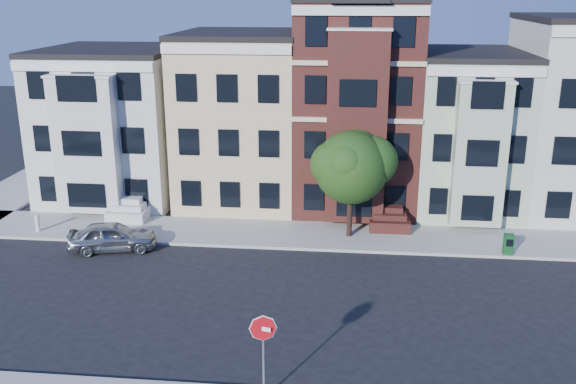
# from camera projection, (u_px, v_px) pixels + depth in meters

# --- Properties ---
(ground) EXTENTS (120.00, 120.00, 0.00)m
(ground) POSITION_uv_depth(u_px,v_px,m) (352.00, 309.00, 26.58)
(ground) COLOR black
(far_sidewalk) EXTENTS (60.00, 4.00, 0.15)m
(far_sidewalk) POSITION_uv_depth(u_px,v_px,m) (353.00, 237.00, 34.15)
(far_sidewalk) COLOR #9E9B93
(far_sidewalk) RESTS_ON ground
(house_white) EXTENTS (8.00, 9.00, 9.00)m
(house_white) POSITION_uv_depth(u_px,v_px,m) (117.00, 125.00, 40.44)
(house_white) COLOR silver
(house_white) RESTS_ON ground
(house_yellow) EXTENTS (7.00, 9.00, 10.00)m
(house_yellow) POSITION_uv_depth(u_px,v_px,m) (242.00, 120.00, 39.51)
(house_yellow) COLOR #CFBC8B
(house_yellow) RESTS_ON ground
(house_brown) EXTENTS (7.00, 9.00, 12.00)m
(house_brown) POSITION_uv_depth(u_px,v_px,m) (357.00, 106.00, 38.53)
(house_brown) COLOR #3B1813
(house_brown) RESTS_ON ground
(house_green) EXTENTS (6.00, 9.00, 9.00)m
(house_green) POSITION_uv_depth(u_px,v_px,m) (465.00, 132.00, 38.35)
(house_green) COLOR #A6B89A
(house_green) RESTS_ON ground
(street_tree) EXTENTS (7.79, 7.79, 7.00)m
(street_tree) POSITION_uv_depth(u_px,v_px,m) (351.00, 172.00, 33.07)
(street_tree) COLOR #2B541B
(street_tree) RESTS_ON far_sidewalk
(parked_car) EXTENTS (4.66, 2.74, 1.49)m
(parked_car) POSITION_uv_depth(u_px,v_px,m) (112.00, 236.00, 32.39)
(parked_car) COLOR #919599
(parked_car) RESTS_ON ground
(newspaper_box) EXTENTS (0.47, 0.42, 1.03)m
(newspaper_box) POSITION_uv_depth(u_px,v_px,m) (508.00, 244.00, 31.62)
(newspaper_box) COLOR #155225
(newspaper_box) RESTS_ON far_sidewalk
(fire_hydrant) EXTENTS (0.35, 0.35, 0.76)m
(fire_hydrant) POSITION_uv_depth(u_px,v_px,m) (38.00, 224.00, 34.65)
(fire_hydrant) COLOR beige
(fire_hydrant) RESTS_ON far_sidewalk
(stop_sign) EXTENTS (0.89, 0.29, 3.23)m
(stop_sign) POSITION_uv_depth(u_px,v_px,m) (263.00, 351.00, 20.24)
(stop_sign) COLOR #B30C15
(stop_sign) RESTS_ON near_sidewalk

